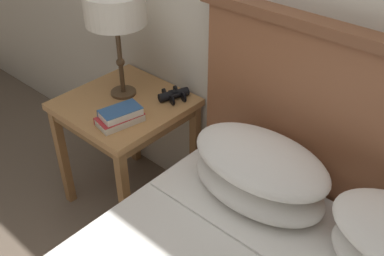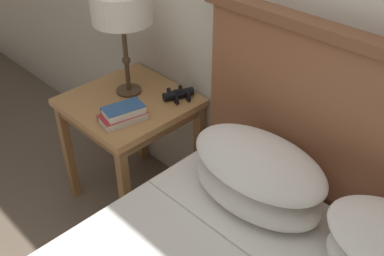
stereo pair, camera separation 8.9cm
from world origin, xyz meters
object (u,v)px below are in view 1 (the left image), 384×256
table_lamp (115,11)px  binoculars_pair (174,95)px  nightstand (125,116)px  book_on_nightstand (120,119)px  book_stacked_on_top (120,112)px

table_lamp → binoculars_pair: (0.23, 0.14, -0.42)m
nightstand → binoculars_pair: bearing=48.2°
table_lamp → book_on_nightstand: size_ratio=2.28×
binoculars_pair → nightstand: bearing=-131.8°
nightstand → book_stacked_on_top: bearing=-44.5°
table_lamp → binoculars_pair: size_ratio=3.20×
book_on_nightstand → nightstand: bearing=133.7°
table_lamp → binoculars_pair: 0.50m
book_on_nightstand → binoculars_pair: binoculars_pair is taller
table_lamp → book_stacked_on_top: 0.47m
table_lamp → book_on_nightstand: table_lamp is taller
book_stacked_on_top → binoculars_pair: bearing=83.7°
nightstand → book_stacked_on_top: 0.24m
table_lamp → binoculars_pair: bearing=31.2°
nightstand → binoculars_pair: binoculars_pair is taller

